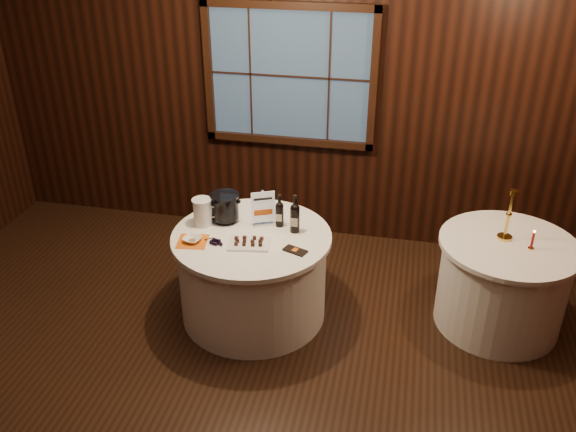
% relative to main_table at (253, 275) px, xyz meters
% --- Properties ---
extents(ground, '(6.00, 6.00, 0.00)m').
position_rel_main_table_xyz_m(ground, '(0.00, -1.00, -0.39)').
color(ground, black).
rests_on(ground, ground).
extents(back_wall, '(6.00, 0.10, 3.00)m').
position_rel_main_table_xyz_m(back_wall, '(0.00, 1.48, 1.16)').
color(back_wall, black).
rests_on(back_wall, ground).
extents(main_table, '(1.28, 1.28, 0.77)m').
position_rel_main_table_xyz_m(main_table, '(0.00, 0.00, 0.00)').
color(main_table, white).
rests_on(main_table, ground).
extents(side_table, '(1.08, 1.08, 0.77)m').
position_rel_main_table_xyz_m(side_table, '(2.00, 0.30, 0.00)').
color(side_table, white).
rests_on(side_table, ground).
extents(sign_stand, '(0.19, 0.15, 0.31)m').
position_rel_main_table_xyz_m(sign_stand, '(0.05, 0.18, 0.49)').
color(sign_stand, silver).
rests_on(sign_stand, main_table).
extents(port_bottle_left, '(0.07, 0.07, 0.28)m').
position_rel_main_table_xyz_m(port_bottle_left, '(0.19, 0.19, 0.50)').
color(port_bottle_left, black).
rests_on(port_bottle_left, main_table).
extents(port_bottle_right, '(0.08, 0.08, 0.32)m').
position_rel_main_table_xyz_m(port_bottle_right, '(0.33, 0.12, 0.52)').
color(port_bottle_right, black).
rests_on(port_bottle_right, main_table).
extents(ice_bucket, '(0.24, 0.24, 0.24)m').
position_rel_main_table_xyz_m(ice_bucket, '(-0.27, 0.18, 0.51)').
color(ice_bucket, black).
rests_on(ice_bucket, main_table).
extents(chocolate_plate, '(0.35, 0.26, 0.05)m').
position_rel_main_table_xyz_m(chocolate_plate, '(0.02, -0.15, 0.40)').
color(chocolate_plate, white).
rests_on(chocolate_plate, main_table).
extents(chocolate_box, '(0.20, 0.15, 0.01)m').
position_rel_main_table_xyz_m(chocolate_box, '(0.39, -0.17, 0.39)').
color(chocolate_box, black).
rests_on(chocolate_box, main_table).
extents(grape_bunch, '(0.18, 0.10, 0.04)m').
position_rel_main_table_xyz_m(grape_bunch, '(-0.23, -0.18, 0.40)').
color(grape_bunch, black).
rests_on(grape_bunch, main_table).
extents(glass_pitcher, '(0.21, 0.16, 0.23)m').
position_rel_main_table_xyz_m(glass_pitcher, '(-0.43, 0.08, 0.50)').
color(glass_pitcher, white).
rests_on(glass_pitcher, main_table).
extents(orange_napkin, '(0.26, 0.26, 0.00)m').
position_rel_main_table_xyz_m(orange_napkin, '(-0.42, -0.20, 0.38)').
color(orange_napkin, '#DB5F12').
rests_on(orange_napkin, main_table).
extents(cracker_bowl, '(0.16, 0.16, 0.03)m').
position_rel_main_table_xyz_m(cracker_bowl, '(-0.42, -0.20, 0.40)').
color(cracker_bowl, white).
rests_on(cracker_bowl, orange_napkin).
extents(brass_candlestick, '(0.12, 0.12, 0.42)m').
position_rel_main_table_xyz_m(brass_candlestick, '(1.96, 0.36, 0.53)').
color(brass_candlestick, gold).
rests_on(brass_candlestick, side_table).
extents(red_candle, '(0.04, 0.04, 0.16)m').
position_rel_main_table_xyz_m(red_candle, '(2.14, 0.24, 0.45)').
color(red_candle, gold).
rests_on(red_candle, side_table).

